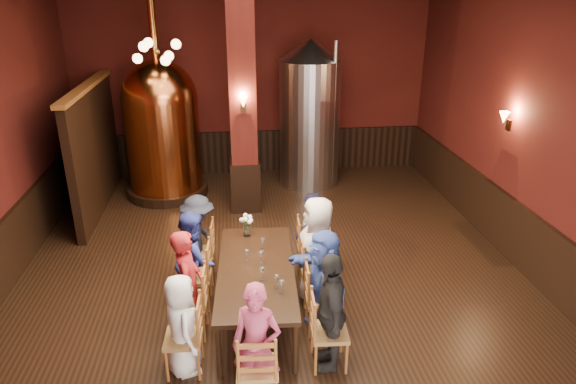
{
  "coord_description": "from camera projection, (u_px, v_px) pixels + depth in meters",
  "views": [
    {
      "loc": [
        -0.57,
        -6.77,
        4.25
      ],
      "look_at": [
        0.25,
        0.2,
        1.37
      ],
      "focal_mm": 32.0,
      "sensor_mm": 36.0,
      "label": 1
    }
  ],
  "objects": [
    {
      "name": "person_5",
      "position": [
        323.0,
        282.0,
        6.53
      ],
      "size": [
        0.8,
        1.4,
        1.44
      ],
      "primitive_type": "imported",
      "rotation": [
        0.0,
        0.0,
        5.02
      ],
      "color": "#3956AD",
      "rests_on": "ground"
    },
    {
      "name": "wine_glass_1",
      "position": [
        261.0,
        257.0,
        6.87
      ],
      "size": [
        0.07,
        0.07,
        0.17
      ],
      "primitive_type": null,
      "color": "white",
      "rests_on": "dining_table"
    },
    {
      "name": "chair_5",
      "position": [
        322.0,
        299.0,
        6.62
      ],
      "size": [
        0.48,
        0.48,
        0.92
      ],
      "primitive_type": null,
      "rotation": [
        0.0,
        0.0,
        1.52
      ],
      "color": "brown",
      "rests_on": "ground"
    },
    {
      "name": "wainscot_right",
      "position": [
        521.0,
        237.0,
        8.13
      ],
      "size": [
        0.08,
        9.9,
        1.0
      ],
      "primitive_type": "cube",
      "color": "black",
      "rests_on": "ground"
    },
    {
      "name": "chair_1",
      "position": [
        190.0,
        304.0,
        6.53
      ],
      "size": [
        0.48,
        0.48,
        0.92
      ],
      "primitive_type": null,
      "rotation": [
        0.0,
        0.0,
        -1.63
      ],
      "color": "brown",
      "rests_on": "ground"
    },
    {
      "name": "rose_vase",
      "position": [
        247.0,
        222.0,
        7.56
      ],
      "size": [
        0.2,
        0.2,
        0.35
      ],
      "color": "white",
      "rests_on": "dining_table"
    },
    {
      "name": "person_2",
      "position": [
        194.0,
        260.0,
        7.04
      ],
      "size": [
        0.45,
        0.75,
        1.44
      ],
      "primitive_type": "imported",
      "rotation": [
        0.0,
        0.0,
        1.73
      ],
      "color": "navy",
      "rests_on": "ground"
    },
    {
      "name": "person_6",
      "position": [
        317.0,
        251.0,
        7.11
      ],
      "size": [
        0.54,
        0.8,
        1.59
      ],
      "primitive_type": "imported",
      "rotation": [
        0.0,
        0.0,
        4.76
      ],
      "color": "silver",
      "rests_on": "ground"
    },
    {
      "name": "partition",
      "position": [
        95.0,
        150.0,
        10.03
      ],
      "size": [
        0.22,
        3.5,
        2.4
      ],
      "primitive_type": "cube",
      "color": "black",
      "rests_on": "ground"
    },
    {
      "name": "person_7",
      "position": [
        312.0,
        236.0,
        7.77
      ],
      "size": [
        0.44,
        0.71,
        1.37
      ],
      "primitive_type": "imported",
      "rotation": [
        0.0,
        0.0,
        4.53
      ],
      "color": "black",
      "rests_on": "ground"
    },
    {
      "name": "sconce_wall",
      "position": [
        509.0,
        120.0,
        8.21
      ],
      "size": [
        0.2,
        0.2,
        0.36
      ],
      "primitive_type": null,
      "rotation": [
        0.0,
        0.0,
        1.57
      ],
      "color": "black",
      "rests_on": "room"
    },
    {
      "name": "wine_glass_2",
      "position": [
        247.0,
        256.0,
        6.91
      ],
      "size": [
        0.07,
        0.07,
        0.17
      ],
      "primitive_type": null,
      "color": "white",
      "rests_on": "dining_table"
    },
    {
      "name": "wine_glass_3",
      "position": [
        277.0,
        282.0,
        6.31
      ],
      "size": [
        0.07,
        0.07,
        0.17
      ],
      "primitive_type": null,
      "color": "white",
      "rests_on": "dining_table"
    },
    {
      "name": "steel_vessel",
      "position": [
        310.0,
        114.0,
        11.14
      ],
      "size": [
        1.51,
        1.51,
        3.18
      ],
      "rotation": [
        0.0,
        0.0,
        -0.17
      ],
      "color": "#B2B2B7",
      "rests_on": "ground"
    },
    {
      "name": "wine_glass_0",
      "position": [
        282.0,
        287.0,
        6.21
      ],
      "size": [
        0.07,
        0.07,
        0.17
      ],
      "primitive_type": null,
      "color": "white",
      "rests_on": "dining_table"
    },
    {
      "name": "chair_7",
      "position": [
        312.0,
        249.0,
        7.85
      ],
      "size": [
        0.48,
        0.48,
        0.92
      ],
      "primitive_type": null,
      "rotation": [
        0.0,
        0.0,
        1.52
      ],
      "color": "brown",
      "rests_on": "ground"
    },
    {
      "name": "person_0",
      "position": [
        182.0,
        325.0,
        5.84
      ],
      "size": [
        0.54,
        0.7,
        1.26
      ],
      "primitive_type": "imported",
      "rotation": [
        0.0,
        0.0,
        1.82
      ],
      "color": "white",
      "rests_on": "ground"
    },
    {
      "name": "dining_table",
      "position": [
        256.0,
        272.0,
        6.79
      ],
      "size": [
        1.13,
        2.45,
        0.75
      ],
      "rotation": [
        0.0,
        0.0,
        -0.05
      ],
      "color": "black",
      "rests_on": "ground"
    },
    {
      "name": "person_4",
      "position": [
        330.0,
        311.0,
        5.9
      ],
      "size": [
        0.41,
        0.89,
        1.49
      ],
      "primitive_type": "imported",
      "rotation": [
        0.0,
        0.0,
        4.66
      ],
      "color": "black",
      "rests_on": "ground"
    },
    {
      "name": "chair_0",
      "position": [
        183.0,
        337.0,
        5.91
      ],
      "size": [
        0.48,
        0.48,
        0.92
      ],
      "primitive_type": null,
      "rotation": [
        0.0,
        0.0,
        -1.63
      ],
      "color": "brown",
      "rests_on": "ground"
    },
    {
      "name": "room",
      "position": [
        271.0,
        139.0,
        7.04
      ],
      "size": [
        10.0,
        10.02,
        4.5
      ],
      "color": "black",
      "rests_on": "ground"
    },
    {
      "name": "chair_4",
      "position": [
        330.0,
        331.0,
        6.01
      ],
      "size": [
        0.48,
        0.48,
        0.92
      ],
      "primitive_type": null,
      "rotation": [
        0.0,
        0.0,
        1.52
      ],
      "color": "brown",
      "rests_on": "ground"
    },
    {
      "name": "person_1",
      "position": [
        188.0,
        284.0,
        6.42
      ],
      "size": [
        0.36,
        0.55,
        1.49
      ],
      "primitive_type": "imported",
      "rotation": [
        0.0,
        0.0,
        1.56
      ],
      "color": "maroon",
      "rests_on": "ground"
    },
    {
      "name": "wainscot_back",
      "position": [
        254.0,
        151.0,
        12.26
      ],
      "size": [
        7.9,
        0.08,
        1.0
      ],
      "primitive_type": "cube",
      "color": "black",
      "rests_on": "ground"
    },
    {
      "name": "wine_glass_5",
      "position": [
        263.0,
        244.0,
        7.21
      ],
      "size": [
        0.07,
        0.07,
        0.17
      ],
      "primitive_type": null,
      "color": "white",
      "rests_on": "dining_table"
    },
    {
      "name": "person_3",
      "position": [
        199.0,
        239.0,
        7.67
      ],
      "size": [
        0.73,
        1.0,
        1.38
      ],
      "primitive_type": "imported",
      "rotation": [
        0.0,
        0.0,
        1.3
      ],
      "color": "black",
      "rests_on": "ground"
    },
    {
      "name": "chair_3",
      "position": [
        200.0,
        253.0,
        7.75
      ],
      "size": [
        0.48,
        0.48,
        0.92
      ],
      "primitive_type": null,
      "rotation": [
        0.0,
        0.0,
        -1.63
      ],
      "color": "brown",
      "rests_on": "ground"
    },
    {
      "name": "chair_8",
      "position": [
        257.0,
        367.0,
        5.45
      ],
      "size": [
        0.48,
        0.48,
        0.92
      ],
      "primitive_type": null,
      "rotation": [
        0.0,
        0.0,
        3.09
      ],
      "color": "brown",
      "rests_on": "ground"
    },
    {
      "name": "chair_2",
      "position": [
        195.0,
        276.0,
        7.14
      ],
      "size": [
        0.48,
        0.48,
        0.92
      ],
      "primitive_type": null,
      "rotation": [
        0.0,
        0.0,
        -1.63
      ],
      "color": "brown",
      "rests_on": "ground"
    },
    {
      "name": "column",
      "position": [
        242.0,
        98.0,
        9.58
      ],
      "size": [
        0.58,
        0.58,
        4.5
      ],
      "primitive_type": "cube",
      "color": "#4B1510",
      "rests_on": "ground"
    },
    {
      "name": "sconce_column",
      "position": [
        243.0,
        104.0,
        9.32
      ],
      "size": [
        0.2,
        0.2,
        0.36
      ],
      "primitive_type": null,
      "rotation": [
        0.0,
        0.0,
        3.14
      ],
      "color": "black",
      "rests_on": "column"
    },
    {
      "name": "chair_6",
      "position": [
        317.0,
        272.0,
        7.23
      ],
      "size": [
        0.48,
        0.48,
        0.92
      ],
      "primitive_type": null,
      "rotation": [
        0.0,
        0.0,
        1.52
      ],
      "color": "brown",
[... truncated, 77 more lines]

